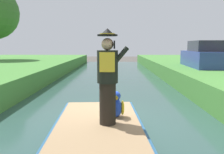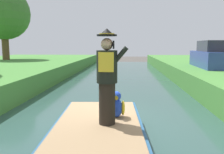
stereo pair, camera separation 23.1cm
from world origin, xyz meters
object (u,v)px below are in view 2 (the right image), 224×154
at_px(tree_tall, 3,14).
at_px(boat, 97,142).
at_px(parrot_plush, 116,106).
at_px(parked_car_blue, 213,56).
at_px(person_pirate, 107,77).

bearing_deg(tree_tall, boat, -57.07).
relative_size(parrot_plush, tree_tall, 0.09).
bearing_deg(tree_tall, parked_car_blue, -21.32).
bearing_deg(parrot_plush, tree_tall, 124.97).
xyz_separation_m(boat, parked_car_blue, (5.48, 9.21, 1.23)).
xyz_separation_m(parrot_plush, tree_tall, (-10.18, 14.56, 3.92)).
xyz_separation_m(boat, person_pirate, (0.18, 0.20, 1.23)).
xyz_separation_m(tree_tall, parked_car_blue, (15.32, -5.98, -3.25)).
distance_m(person_pirate, parked_car_blue, 10.46).
distance_m(person_pirate, parrot_plush, 0.83).
relative_size(tree_tall, parked_car_blue, 1.50).
bearing_deg(parrot_plush, parked_car_blue, 59.09).
xyz_separation_m(person_pirate, parked_car_blue, (5.30, 9.02, -0.01)).
xyz_separation_m(parrot_plush, parked_car_blue, (5.14, 8.58, 0.67)).
distance_m(boat, parked_car_blue, 10.79).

